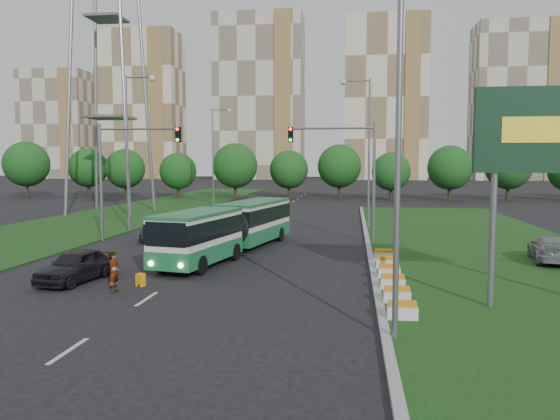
# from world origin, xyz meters

# --- Properties ---
(ground) EXTENTS (360.00, 360.00, 0.00)m
(ground) POSITION_xyz_m (0.00, 0.00, 0.00)
(ground) COLOR black
(ground) RESTS_ON ground
(grass_median) EXTENTS (14.00, 60.00, 0.15)m
(grass_median) POSITION_xyz_m (13.00, 8.00, 0.07)
(grass_median) COLOR #133E11
(grass_median) RESTS_ON ground
(median_kerb) EXTENTS (0.30, 60.00, 0.18)m
(median_kerb) POSITION_xyz_m (6.05, 8.00, 0.09)
(median_kerb) COLOR #9A9A9A
(median_kerb) RESTS_ON ground
(left_verge) EXTENTS (12.00, 110.00, 0.10)m
(left_verge) POSITION_xyz_m (-18.00, 25.00, 0.05)
(left_verge) COLOR #133E11
(left_verge) RESTS_ON ground
(lane_markings) EXTENTS (0.20, 100.00, 0.01)m
(lane_markings) POSITION_xyz_m (-3.00, 20.00, 0.00)
(lane_markings) COLOR beige
(lane_markings) RESTS_ON ground
(flower_planters) EXTENTS (1.10, 11.50, 0.60)m
(flower_planters) POSITION_xyz_m (6.70, -2.50, 0.45)
(flower_planters) COLOR silver
(flower_planters) RESTS_ON grass_median
(traffic_mast_median) EXTENTS (5.76, 0.32, 8.00)m
(traffic_mast_median) POSITION_xyz_m (4.78, 10.00, 5.35)
(traffic_mast_median) COLOR slate
(traffic_mast_median) RESTS_ON ground
(traffic_mast_left) EXTENTS (5.76, 0.32, 8.00)m
(traffic_mast_left) POSITION_xyz_m (-10.38, 9.00, 5.35)
(traffic_mast_left) COLOR slate
(traffic_mast_left) RESTS_ON ground
(street_lamps) EXTENTS (36.00, 60.00, 12.00)m
(street_lamps) POSITION_xyz_m (-3.00, 10.00, 6.00)
(street_lamps) COLOR slate
(street_lamps) RESTS_ON ground
(tree_line) EXTENTS (120.00, 8.00, 9.00)m
(tree_line) POSITION_xyz_m (10.00, 55.00, 4.50)
(tree_line) COLOR #165219
(tree_line) RESTS_ON ground
(apartment_tower_west) EXTENTS (26.00, 15.00, 48.00)m
(apartment_tower_west) POSITION_xyz_m (-65.00, 150.00, 24.00)
(apartment_tower_west) COLOR beige
(apartment_tower_west) RESTS_ON ground
(apartment_tower_cwest) EXTENTS (28.00, 15.00, 52.00)m
(apartment_tower_cwest) POSITION_xyz_m (-25.00, 150.00, 26.00)
(apartment_tower_cwest) COLOR beige
(apartment_tower_cwest) RESTS_ON ground
(apartment_tower_ceast) EXTENTS (25.00, 15.00, 50.00)m
(apartment_tower_ceast) POSITION_xyz_m (15.00, 150.00, 25.00)
(apartment_tower_ceast) COLOR beige
(apartment_tower_ceast) RESTS_ON ground
(apartment_tower_east) EXTENTS (27.00, 15.00, 47.00)m
(apartment_tower_east) POSITION_xyz_m (55.00, 150.00, 23.50)
(apartment_tower_east) COLOR beige
(apartment_tower_east) RESTS_ON ground
(midrise_west) EXTENTS (22.00, 14.00, 36.00)m
(midrise_west) POSITION_xyz_m (-95.00, 150.00, 18.00)
(midrise_west) COLOR beige
(midrise_west) RESTS_ON ground
(articulated_bus) EXTENTS (2.36, 15.12, 2.49)m
(articulated_bus) POSITION_xyz_m (-2.14, 5.02, 1.52)
(articulated_bus) COLOR silver
(articulated_bus) RESTS_ON ground
(car_left_near) EXTENTS (2.38, 4.52, 1.47)m
(car_left_near) POSITION_xyz_m (-7.31, -3.42, 0.73)
(car_left_near) COLOR black
(car_left_near) RESTS_ON ground
(car_left_far) EXTENTS (2.11, 4.48, 1.42)m
(car_left_far) POSITION_xyz_m (-8.25, 9.48, 0.71)
(car_left_far) COLOR black
(car_left_far) RESTS_ON ground
(car_median) EXTENTS (2.72, 4.98, 1.37)m
(car_median) POSITION_xyz_m (15.43, 3.80, 0.83)
(car_median) COLOR gray
(car_median) RESTS_ON grass_median
(pedestrian) EXTENTS (0.47, 0.66, 1.69)m
(pedestrian) POSITION_xyz_m (-4.75, -5.09, 0.85)
(pedestrian) COLOR gray
(pedestrian) RESTS_ON ground
(shopping_trolley) EXTENTS (0.33, 0.35, 0.56)m
(shopping_trolley) POSITION_xyz_m (-4.09, -3.92, 0.28)
(shopping_trolley) COLOR orange
(shopping_trolley) RESTS_ON ground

